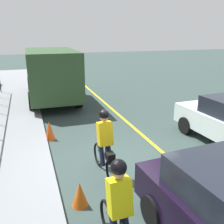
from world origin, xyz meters
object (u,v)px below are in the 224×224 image
cyclist_follow (119,212)px  traffic_cone_far (80,194)px  cyclist_lead (105,144)px  box_truck_background (51,72)px  traffic_cone_near (50,130)px

cyclist_follow → traffic_cone_far: (1.52, 0.34, -0.62)m
cyclist_lead → traffic_cone_far: 1.48m
box_truck_background → traffic_cone_near: box_truck_background is taller
box_truck_background → traffic_cone_far: bearing=178.1°
traffic_cone_near → traffic_cone_far: size_ratio=1.18×
cyclist_lead → box_truck_background: size_ratio=0.27×
cyclist_follow → box_truck_background: box_truck_background is taller
box_truck_background → traffic_cone_near: bearing=173.5°
box_truck_background → cyclist_lead: bearing=-176.2°
box_truck_background → cyclist_follow: bearing=-179.8°
box_truck_background → traffic_cone_near: (-5.52, 0.69, -1.21)m
cyclist_follow → traffic_cone_near: (5.41, 0.61, -0.57)m
cyclist_lead → traffic_cone_far: size_ratio=3.18×
cyclist_follow → traffic_cone_near: cyclist_follow is taller
cyclist_lead → box_truck_background: (8.40, 0.46, 0.64)m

